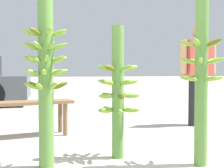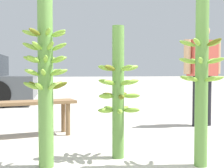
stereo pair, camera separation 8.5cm
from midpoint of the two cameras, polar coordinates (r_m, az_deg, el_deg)
name	(u,v)px [view 1 (the left image)]	position (r m, az deg, el deg)	size (l,w,h in m)	color
banana_stalk_left	(46,70)	(2.79, -12.87, 2.51)	(0.40, 0.40, 1.68)	#5B8C3D
banana_stalk_center	(118,91)	(3.05, 0.28, -1.34)	(0.43, 0.43, 1.29)	#5B8C3D
banana_stalk_right	(201,69)	(2.90, 15.24, 2.60)	(0.41, 0.41, 1.72)	#5B8C3D
vendor_person	(198,66)	(5.03, 15.01, 3.13)	(0.67, 0.29, 1.57)	black
market_bench	(24,108)	(4.18, -16.41, -4.16)	(1.30, 0.63, 0.46)	brown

